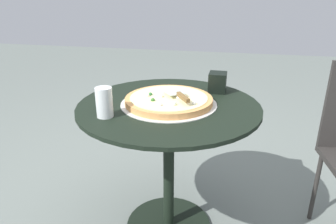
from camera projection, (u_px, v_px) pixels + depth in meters
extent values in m
cylinder|color=black|center=(169.00, 106.00, 1.51)|extent=(0.87, 0.87, 0.02)
cylinder|color=black|center=(169.00, 170.00, 1.64)|extent=(0.06, 0.06, 0.69)
cylinder|color=black|center=(169.00, 224.00, 1.77)|extent=(0.46, 0.46, 0.02)
cylinder|color=silver|center=(168.00, 104.00, 1.50)|extent=(0.46, 0.46, 0.00)
cylinder|color=tan|center=(168.00, 100.00, 1.50)|extent=(0.41, 0.41, 0.03)
cylinder|color=beige|center=(168.00, 97.00, 1.49)|extent=(0.37, 0.37, 0.00)
sphere|color=#F5F0C8|center=(162.00, 96.00, 1.49)|extent=(0.02, 0.02, 0.02)
sphere|color=#E7E9C2|center=(173.00, 92.00, 1.54)|extent=(0.02, 0.02, 0.02)
sphere|color=silver|center=(160.00, 105.00, 1.38)|extent=(0.02, 0.02, 0.02)
sphere|color=silver|center=(174.00, 104.00, 1.39)|extent=(0.02, 0.02, 0.02)
sphere|color=#2F6A33|center=(150.00, 94.00, 1.52)|extent=(0.02, 0.02, 0.02)
sphere|color=silver|center=(194.00, 103.00, 1.40)|extent=(0.02, 0.02, 0.02)
sphere|color=silver|center=(179.00, 97.00, 1.47)|extent=(0.02, 0.02, 0.02)
sphere|color=#396D2C|center=(153.00, 100.00, 1.44)|extent=(0.02, 0.02, 0.02)
sphere|color=silver|center=(147.00, 96.00, 1.50)|extent=(0.02, 0.02, 0.02)
cube|color=silver|center=(174.00, 92.00, 1.50)|extent=(0.12, 0.13, 0.00)
cube|color=brown|center=(183.00, 97.00, 1.41)|extent=(0.07, 0.10, 0.02)
cylinder|color=silver|center=(104.00, 102.00, 1.34)|extent=(0.07, 0.07, 0.13)
cube|color=black|center=(217.00, 82.00, 1.66)|extent=(0.09, 0.10, 0.10)
cylinder|color=#2D2A28|center=(316.00, 187.00, 1.76)|extent=(0.02, 0.02, 0.43)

